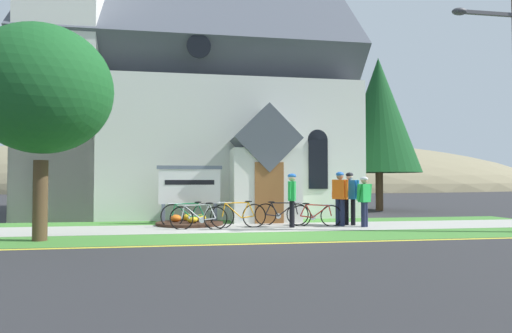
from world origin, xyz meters
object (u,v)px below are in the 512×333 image
Objects in this scene: bicycle_orange at (316,215)px; verge_sapling at (42,90)px; cyclist_in_yellow_jersey at (350,194)px; cyclist_in_green_jersey at (364,198)px; bicycle_red at (281,214)px; bicycle_black at (199,217)px; roadside_conifer at (379,115)px; bicycle_blue at (188,215)px; cyclist_in_red_jersey at (292,196)px; bicycle_green at (239,215)px; church_sign at (190,186)px; cyclist_in_blue_jersey at (340,194)px.

bicycle_orange is 0.32× the size of verge_sapling.
cyclist_in_green_jersey is (0.24, -0.62, -0.11)m from cyclist_in_yellow_jersey.
bicycle_black reaches higher than bicycle_red.
roadside_conifer is at bearing 51.93° from bicycle_orange.
bicycle_red is 1.04× the size of bicycle_blue.
verge_sapling reaches higher than cyclist_in_green_jersey.
bicycle_blue is 3.35m from cyclist_in_red_jersey.
bicycle_black is at bearing -174.09° from cyclist_in_yellow_jersey.
bicycle_blue is at bearing 175.44° from cyclist_in_yellow_jersey.
bicycle_orange is at bearing 16.35° from verge_sapling.
bicycle_green is 6.49m from verge_sapling.
bicycle_green is at bearing -157.58° from bicycle_red.
bicycle_green is 1.02× the size of bicycle_black.
bicycle_orange is 1.37m from cyclist_in_yellow_jersey.
bicycle_black is at bearing -82.52° from church_sign.
cyclist_in_red_jersey is at bearing -6.96° from bicycle_green.
bicycle_red is 3.04m from bicycle_blue.
bicycle_orange is (1.00, -0.56, -0.02)m from bicycle_red.
bicycle_black is at bearing -160.69° from bicycle_red.
bicycle_red is 9.94m from roadside_conifer.
bicycle_green is 2.50m from bicycle_orange.
bicycle_blue is 5.61m from cyclist_in_green_jersey.
bicycle_orange is 0.95× the size of cyclist_in_blue_jersey.
bicycle_orange is at bearing -29.19° from bicycle_red.
bicycle_orange is 9.73m from roadside_conifer.
bicycle_green is 11.32m from roadside_conifer.
bicycle_blue is 0.99× the size of cyclist_in_yellow_jersey.
cyclist_in_green_jersey is (5.49, -1.04, 0.53)m from bicycle_blue.
bicycle_black is 0.98× the size of cyclist_in_blue_jersey.
cyclist_in_yellow_jersey is at bearing -4.56° from bicycle_blue.
bicycle_black is 5.01m from cyclist_in_yellow_jersey.
cyclist_in_green_jersey reaches higher than bicycle_black.
bicycle_black is 1.08× the size of cyclist_in_green_jersey.
cyclist_in_blue_jersey is at bearing -123.38° from roadside_conifer.
cyclist_in_blue_jersey reaches higher than cyclist_in_red_jersey.
cyclist_in_blue_jersey is at bearing -19.73° from bicycle_red.
bicycle_blue is 1.65m from bicycle_green.
cyclist_in_red_jersey is (-2.04, -0.37, -0.03)m from cyclist_in_yellow_jersey.
cyclist_in_blue_jersey is at bearing -154.02° from cyclist_in_yellow_jersey.
bicycle_red is 1.15m from bicycle_orange.
bicycle_blue is 0.98m from bicycle_black.
cyclist_in_yellow_jersey is at bearing 14.90° from verge_sapling.
roadside_conifer reaches higher than bicycle_orange.
bicycle_blue is (-3.04, -0.03, 0.01)m from bicycle_red.
verge_sapling reaches higher than bicycle_orange.
cyclist_in_yellow_jersey is at bearing -121.73° from roadside_conifer.
verge_sapling is (-13.00, -9.08, -1.04)m from roadside_conifer.
church_sign is 1.31× the size of cyclist_in_red_jersey.
bicycle_black is at bearing -164.61° from bicycle_green.
bicycle_blue reaches higher than bicycle_red.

